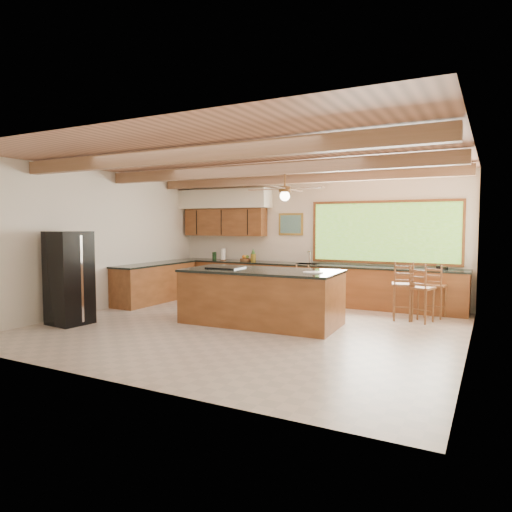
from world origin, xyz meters
The scene contains 9 objects.
ground centered at (0.00, 0.00, 0.00)m, with size 7.20×7.20×0.00m, color #BAAA9A.
room_shell centered at (-0.17, 0.65, 2.21)m, with size 7.27×6.54×3.02m.
counter_run centered at (-0.82, 2.52, 0.46)m, with size 7.12×3.10×1.24m.
island centered at (0.08, 0.38, 0.51)m, with size 2.95×1.47×1.03m.
refrigerator centered at (-3.05, -1.30, 0.86)m, with size 0.73×0.72×1.72m.
bar_stool_a centered at (0.10, 2.40, 0.56)m, with size 0.40×0.40×0.95m.
bar_stool_b centered at (2.36, 1.88, 0.68)m, with size 0.49×0.49×1.15m.
bar_stool_c centered at (2.72, 1.82, 0.64)m, with size 0.49×0.49×1.08m.
bar_stool_d centered at (2.89, 2.39, 0.63)m, with size 0.44×0.44×1.07m.
Camera 1 is at (3.90, -7.11, 1.85)m, focal length 32.00 mm.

